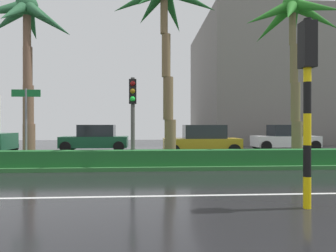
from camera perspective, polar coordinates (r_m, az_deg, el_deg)
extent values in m
cube|color=black|center=(15.82, -24.55, -6.28)|extent=(90.00, 42.00, 0.10)
cube|color=#2D6B33|center=(14.88, -25.92, -6.21)|extent=(85.50, 4.00, 0.15)
cube|color=#1E6028|center=(13.56, -28.16, -5.26)|extent=(76.50, 0.70, 0.60)
cylinder|color=brown|center=(14.63, -23.84, -2.83)|extent=(0.50, 0.50, 1.63)
cylinder|color=brown|center=(14.62, -23.94, 3.55)|extent=(0.44, 0.44, 1.63)
cylinder|color=brown|center=(14.78, -24.05, 9.87)|extent=(0.38, 0.38, 1.63)
cylinder|color=brown|center=(15.13, -24.15, 15.96)|extent=(0.32, 0.32, 1.63)
sphere|color=#285C37|center=(15.40, -24.16, 19.24)|extent=(0.90, 0.90, 0.90)
cone|color=#285C37|center=(15.01, -20.74, 17.40)|extent=(2.12, 0.72, 1.64)
cone|color=#285C37|center=(15.67, -20.70, 17.34)|extent=(1.96, 1.91, 1.33)
cone|color=#285C37|center=(16.15, -23.39, 16.60)|extent=(0.85, 2.22, 1.43)
cone|color=#285C37|center=(15.93, -26.73, 16.89)|extent=(2.20, 1.41, 1.41)
cone|color=#285C37|center=(15.10, -28.00, 18.03)|extent=(2.13, 1.66, 1.31)
cone|color=#285C37|center=(14.49, -26.03, 18.07)|extent=(0.91, 2.16, 1.62)
cone|color=#285C37|center=(14.42, -22.64, 18.52)|extent=(1.87, 1.96, 1.48)
cylinder|color=brown|center=(13.45, 0.41, -2.69)|extent=(0.49, 0.49, 1.81)
cylinder|color=brown|center=(13.43, 0.03, 5.03)|extent=(0.43, 0.43, 1.81)
cylinder|color=brown|center=(13.65, -0.34, 12.63)|extent=(0.37, 0.37, 1.81)
cylinder|color=brown|center=(14.11, -0.72, 19.85)|extent=(0.31, 0.31, 1.81)
cone|color=#1E5727|center=(14.48, 3.98, 21.83)|extent=(2.44, 0.71, 1.35)
cone|color=#1E5727|center=(15.10, 0.78, 19.97)|extent=(1.48, 2.31, 1.76)
cone|color=#1E5727|center=(15.19, -3.04, 20.67)|extent=(1.64, 2.38, 1.40)
cone|color=#1E5727|center=(14.15, -5.23, 21.76)|extent=(2.40, 0.81, 1.60)
cylinder|color=brown|center=(15.32, 22.30, -2.47)|extent=(0.47, 0.47, 1.74)
cylinder|color=brown|center=(15.37, 22.07, 4.03)|extent=(0.41, 0.41, 1.74)
cylinder|color=brown|center=(15.61, 21.84, 10.41)|extent=(0.36, 0.36, 1.74)
cylinder|color=brown|center=(16.04, 21.61, 16.52)|extent=(0.30, 0.30, 1.74)
sphere|color=#277722|center=(16.34, 21.62, 19.79)|extent=(0.90, 0.90, 0.90)
cone|color=#277722|center=(16.56, 25.20, 17.45)|extent=(2.42, 0.73, 1.63)
cone|color=#277722|center=(17.18, 21.79, 16.84)|extent=(1.62, 2.37, 1.62)
cone|color=#277722|center=(16.69, 18.54, 17.05)|extent=(1.71, 2.28, 1.76)
cone|color=#277722|center=(15.71, 17.90, 18.73)|extent=(2.46, 0.70, 1.49)
cone|color=#277722|center=(15.17, 21.25, 18.88)|extent=(1.67, 2.31, 1.72)
cone|color=#277722|center=(15.63, 25.18, 18.90)|extent=(1.72, 2.38, 1.45)
cylinder|color=#4C4C47|center=(12.52, -6.39, 0.85)|extent=(0.16, 0.16, 3.45)
cube|color=black|center=(12.59, -6.39, 6.21)|extent=(0.28, 0.32, 0.96)
sphere|color=maroon|center=(12.45, -6.43, 7.66)|extent=(0.20, 0.20, 0.20)
sphere|color=#7F600F|center=(12.42, -6.43, 6.29)|extent=(0.20, 0.20, 0.20)
sphere|color=#1EEA3F|center=(12.39, -6.43, 4.91)|extent=(0.20, 0.20, 0.20)
cylinder|color=slate|center=(13.43, -24.29, -0.18)|extent=(0.08, 0.08, 3.00)
cube|color=#146B2D|center=(13.48, -24.30, 5.44)|extent=(1.10, 0.03, 0.28)
cylinder|color=yellow|center=(7.34, 23.85, -10.94)|extent=(0.16, 0.16, 0.66)
cylinder|color=black|center=(7.24, 23.87, -5.80)|extent=(0.16, 0.16, 0.66)
cylinder|color=yellow|center=(7.20, 23.88, -0.56)|extent=(0.16, 0.16, 0.66)
cylinder|color=black|center=(7.22, 23.89, 4.70)|extent=(0.16, 0.16, 0.66)
cylinder|color=yellow|center=(7.30, 23.90, 9.89)|extent=(0.16, 0.16, 0.66)
cylinder|color=black|center=(7.44, 23.92, 14.92)|extent=(0.16, 0.16, 0.66)
cube|color=black|center=(7.39, 23.91, 13.27)|extent=(0.28, 0.32, 0.96)
sphere|color=red|center=(7.61, 23.30, 15.22)|extent=(0.20, 0.20, 0.20)
sphere|color=#7F600F|center=(7.53, 23.30, 13.02)|extent=(0.20, 0.20, 0.20)
sphere|color=#0F591E|center=(7.47, 23.29, 10.77)|extent=(0.20, 0.20, 0.20)
cylinder|color=black|center=(20.82, -26.67, -3.29)|extent=(0.92, 0.30, 0.92)
cube|color=#195133|center=(21.21, -13.15, -2.82)|extent=(4.30, 1.76, 0.72)
cube|color=#1E2328|center=(21.16, -12.75, -0.82)|extent=(2.30, 1.58, 0.76)
cylinder|color=black|center=(20.68, -18.08, -3.63)|extent=(0.68, 0.22, 0.68)
cylinder|color=black|center=(22.43, -16.94, -3.32)|extent=(0.68, 0.22, 0.68)
cylinder|color=black|center=(20.13, -8.91, -3.72)|extent=(0.68, 0.22, 0.68)
cylinder|color=black|center=(21.91, -8.49, -3.39)|extent=(0.68, 0.22, 0.68)
cube|color=#B28C1E|center=(17.98, 6.07, -3.37)|extent=(4.30, 1.76, 0.72)
cube|color=#1E2328|center=(17.97, 6.54, -1.01)|extent=(2.30, 1.58, 0.76)
cylinder|color=black|center=(16.90, 1.05, -4.49)|extent=(0.68, 0.22, 0.68)
cylinder|color=black|center=(18.69, 0.59, -4.03)|extent=(0.68, 0.22, 0.68)
cylinder|color=black|center=(17.49, 11.92, -4.34)|extent=(0.68, 0.22, 0.68)
cylinder|color=black|center=(19.22, 10.47, -3.91)|extent=(0.68, 0.22, 0.68)
cube|color=white|center=(22.90, 20.41, -2.60)|extent=(4.30, 1.76, 0.72)
cube|color=#1E2328|center=(22.93, 20.75, -0.74)|extent=(2.30, 1.58, 0.76)
cylinder|color=black|center=(21.45, 17.37, -3.48)|extent=(0.68, 0.22, 0.68)
cylinder|color=black|center=(23.13, 15.75, -3.20)|extent=(0.68, 0.22, 0.68)
cylinder|color=black|center=(22.84, 25.12, -3.27)|extent=(0.68, 0.22, 0.68)
cylinder|color=black|center=(24.43, 23.07, -3.03)|extent=(0.68, 0.22, 0.68)
cube|color=slate|center=(36.27, 21.67, 6.92)|extent=(19.81, 15.28, 11.88)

